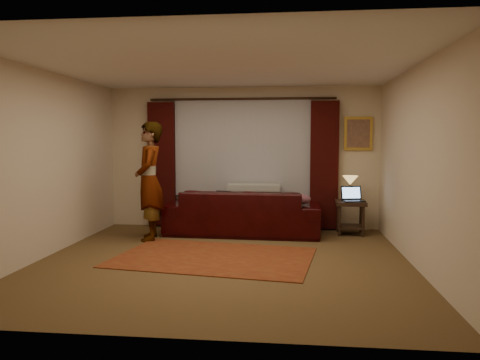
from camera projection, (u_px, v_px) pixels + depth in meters
name	position (u px, v px, depth m)	size (l,w,h in m)	color
floor	(223.00, 261.00, 6.33)	(5.00, 5.00, 0.01)	brown
ceiling	(222.00, 66.00, 6.11)	(5.00, 5.00, 0.02)	silver
wall_back	(242.00, 158.00, 8.69)	(5.00, 0.02, 2.60)	beige
wall_front	(177.00, 182.00, 3.74)	(5.00, 0.02, 2.60)	beige
wall_left	(45.00, 164.00, 6.49)	(0.02, 5.00, 2.60)	beige
wall_right	(417.00, 166.00, 5.95)	(0.02, 5.00, 2.60)	beige
sheer_curtain	(242.00, 147.00, 8.62)	(2.50, 0.05, 1.80)	#A4A3AB
drape_left	(162.00, 164.00, 8.76)	(0.50, 0.14, 2.30)	black
drape_right	(324.00, 165.00, 8.43)	(0.50, 0.14, 2.30)	black
curtain_rod	(242.00, 99.00, 8.49)	(0.04, 0.04, 3.40)	black
picture_frame	(358.00, 133.00, 8.40)	(0.50, 0.04, 0.60)	gold
sofa	(243.00, 203.00, 8.12)	(2.65, 1.15, 1.07)	black
throw_blanket	(254.00, 171.00, 8.34)	(0.93, 0.37, 0.11)	#9F9D98
clothing_pile	(297.00, 200.00, 7.85)	(0.47, 0.36, 0.20)	#774456
laptop_sofa	(220.00, 198.00, 8.00)	(0.29, 0.32, 0.21)	black
area_rug	(214.00, 257.00, 6.51)	(2.68, 1.78, 0.01)	brown
end_table	(350.00, 218.00, 8.09)	(0.51, 0.51, 0.59)	black
tiffany_lamp	(350.00, 188.00, 8.13)	(0.27, 0.27, 0.43)	olive
laptop_table	(353.00, 194.00, 7.97)	(0.35, 0.38, 0.26)	black
person	(149.00, 181.00, 7.61)	(0.57, 0.57, 1.93)	#9F9D98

